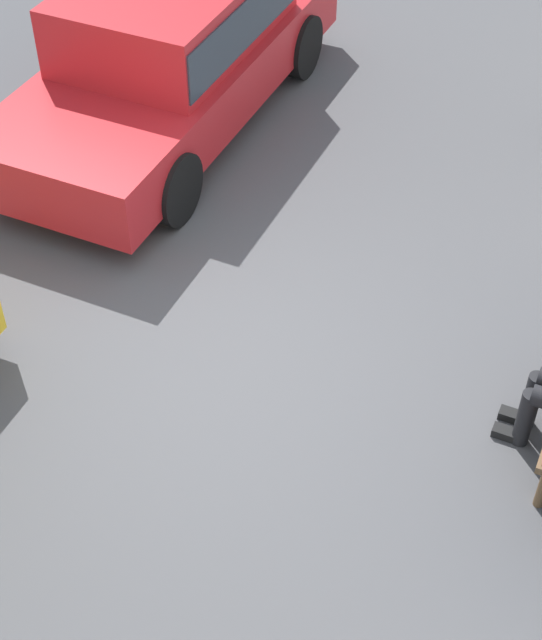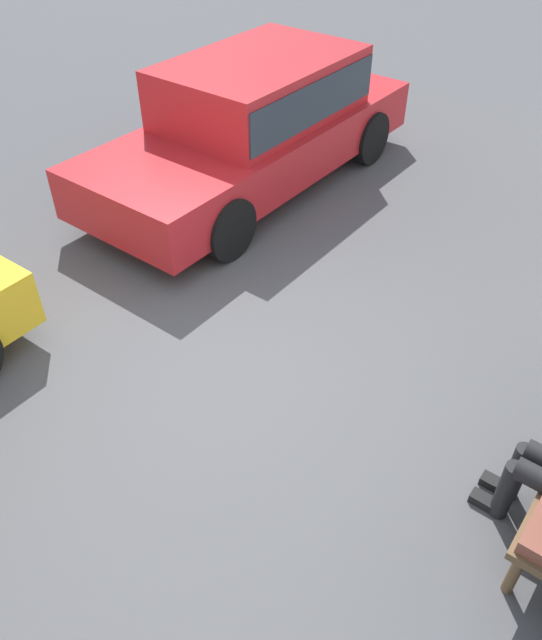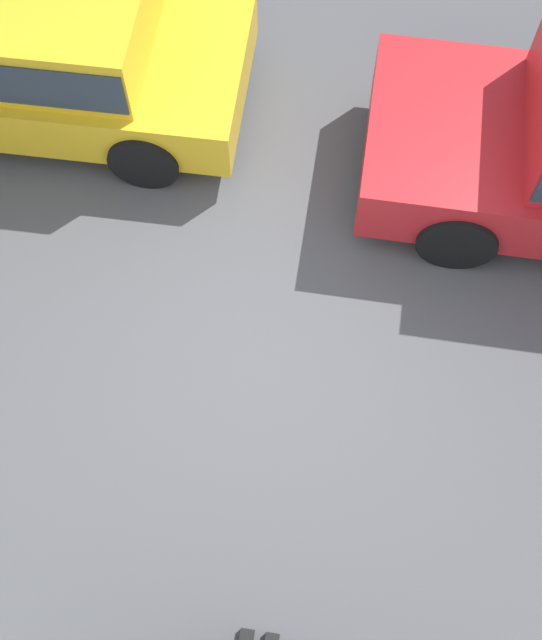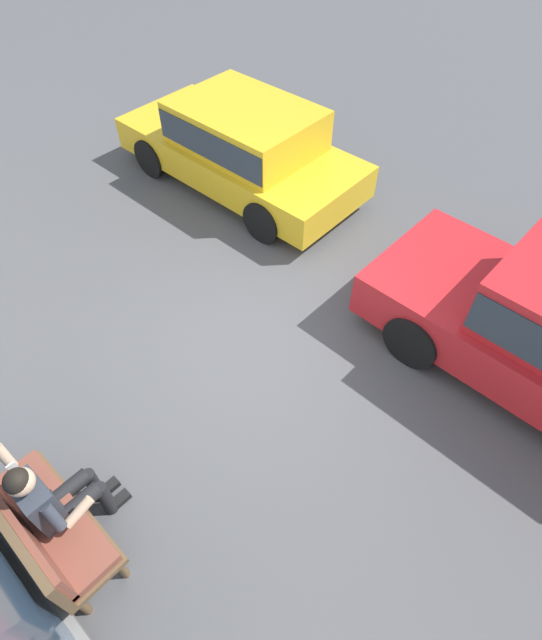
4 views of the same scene
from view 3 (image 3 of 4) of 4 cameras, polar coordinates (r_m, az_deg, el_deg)
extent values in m
plane|color=#4C4C4F|center=(6.66, -0.06, -2.33)|extent=(60.00, 60.00, 0.00)
cylinder|color=black|center=(6.95, 13.09, 5.61)|extent=(0.68, 0.18, 0.68)
cylinder|color=black|center=(7.97, 13.74, 15.86)|extent=(0.68, 0.18, 0.68)
cube|color=gold|center=(8.09, -17.16, 17.23)|extent=(4.14, 1.83, 0.51)
cube|color=gold|center=(7.65, -17.13, 20.04)|extent=(2.17, 1.58, 0.61)
cube|color=#28333D|center=(7.65, -17.13, 20.04)|extent=(2.13, 1.61, 0.43)
cylinder|color=black|center=(7.35, -8.99, 11.22)|extent=(0.64, 0.19, 0.64)
cylinder|color=black|center=(8.40, -6.63, 20.30)|extent=(0.64, 0.19, 0.64)
camera|label=1|loc=(5.09, -80.22, 4.86)|focal=55.00mm
camera|label=2|loc=(3.90, -52.90, -8.77)|focal=35.00mm
camera|label=4|loc=(2.62, 65.75, -19.32)|focal=28.00mm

